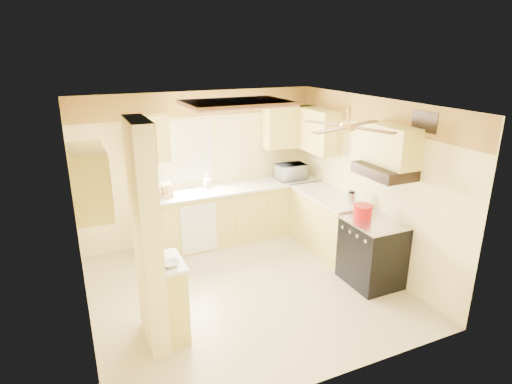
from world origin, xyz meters
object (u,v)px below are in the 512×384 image
dutch_oven (363,211)px  kettle (351,198)px  stove (372,252)px  microwave (291,172)px  bowl (171,264)px

dutch_oven → kettle: bearing=73.4°
stove → microwave: size_ratio=1.83×
stove → dutch_oven: dutch_oven is taller
stove → microwave: bearing=93.3°
bowl → kettle: bearing=14.8°
microwave → dutch_oven: microwave is taller
dutch_oven → kettle: size_ratio=1.33×
bowl → kettle: kettle is taller
dutch_oven → kettle: kettle is taller
bowl → kettle: (2.89, 0.76, 0.07)m
stove → dutch_oven: (-0.06, 0.19, 0.55)m
bowl → dutch_oven: (2.75, 0.31, 0.05)m
microwave → kettle: 1.50m
stove → microwave: 2.22m
dutch_oven → bowl: bearing=-173.6°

